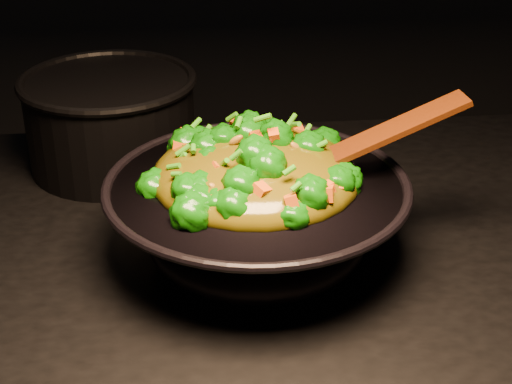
{
  "coord_description": "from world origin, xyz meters",
  "views": [
    {
      "loc": [
        0.03,
        -0.76,
        1.42
      ],
      "look_at": [
        0.11,
        0.06,
        0.98
      ],
      "focal_mm": 55.0,
      "sensor_mm": 36.0,
      "label": 1
    }
  ],
  "objects": [
    {
      "name": "stir_fry",
      "position": [
        0.11,
        0.06,
        1.04
      ],
      "size": [
        0.27,
        0.27,
        0.09
      ],
      "primitive_type": null,
      "rotation": [
        0.0,
        0.0,
        0.08
      ],
      "color": "#105C06",
      "rests_on": "wok"
    },
    {
      "name": "back_pot",
      "position": [
        -0.08,
        0.32,
        0.97
      ],
      "size": [
        0.3,
        0.3,
        0.14
      ],
      "primitive_type": "cylinder",
      "rotation": [
        0.0,
        0.0,
        0.24
      ],
      "color": "black",
      "rests_on": "stovetop"
    },
    {
      "name": "wok",
      "position": [
        0.11,
        0.05,
        0.95
      ],
      "size": [
        0.45,
        0.45,
        0.1
      ],
      "primitive_type": null,
      "rotation": [
        0.0,
        0.0,
        0.38
      ],
      "color": "black",
      "rests_on": "stovetop"
    },
    {
      "name": "spatula",
      "position": [
        0.23,
        0.06,
        1.04
      ],
      "size": [
        0.25,
        0.06,
        0.1
      ],
      "primitive_type": "cube",
      "rotation": [
        0.0,
        -0.38,
        0.08
      ],
      "color": "#391107",
      "rests_on": "wok"
    }
  ]
}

